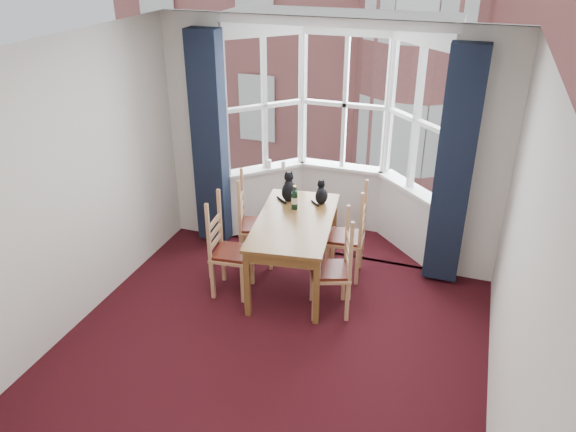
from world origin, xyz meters
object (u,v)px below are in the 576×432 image
at_px(chair_left_far, 249,226).
at_px(candle_tall, 269,164).
at_px(candle_short, 283,165).
at_px(cat_left, 289,190).
at_px(cat_right, 321,195).
at_px(chair_right_far, 353,239).
at_px(wine_bottle, 295,199).
at_px(dining_table, 295,227).
at_px(chair_right_near, 339,272).
at_px(chair_left_near, 224,253).

relative_size(chair_left_far, candle_tall, 8.13).
height_order(candle_tall, candle_short, candle_tall).
distance_m(cat_left, cat_right, 0.38).
xyz_separation_m(chair_right_far, wine_bottle, (-0.68, -0.09, 0.45)).
distance_m(dining_table, chair_left_far, 0.73).
bearing_deg(chair_right_far, candle_short, 144.12).
bearing_deg(wine_bottle, dining_table, -71.58).
relative_size(chair_right_far, cat_right, 3.35).
xyz_separation_m(chair_right_far, candle_short, (-1.13, 0.82, 0.45)).
bearing_deg(dining_table, chair_right_near, -31.47).
bearing_deg(candle_tall, chair_right_near, -48.62).
height_order(dining_table, chair_right_far, chair_right_far).
bearing_deg(cat_left, chair_right_near, -45.45).
xyz_separation_m(chair_left_far, chair_right_near, (1.25, -0.62, 0.00)).
bearing_deg(candle_short, chair_right_near, -53.38).
bearing_deg(candle_tall, candle_short, 9.24).
distance_m(dining_table, chair_right_far, 0.72).
bearing_deg(chair_left_far, cat_left, 26.55).
bearing_deg(chair_left_near, chair_right_near, 1.69).
bearing_deg(chair_right_far, cat_right, 160.15).
relative_size(chair_left_near, chair_right_far, 1.00).
relative_size(chair_left_near, cat_left, 2.70).
bearing_deg(chair_right_near, wine_bottle, 137.68).
bearing_deg(candle_short, wine_bottle, -63.51).
xyz_separation_m(dining_table, chair_right_near, (0.60, -0.37, -0.23)).
bearing_deg(wine_bottle, chair_right_near, -42.32).
bearing_deg(wine_bottle, chair_right_far, 7.61).
relative_size(dining_table, chair_right_near, 1.76).
xyz_separation_m(chair_right_near, cat_right, (-0.44, 0.87, 0.43)).
bearing_deg(dining_table, cat_left, 115.30).
height_order(cat_right, candle_tall, cat_right).
bearing_deg(cat_left, wine_bottle, -57.20).
height_order(dining_table, wine_bottle, wine_bottle).
height_order(chair_right_near, cat_right, cat_right).
bearing_deg(chair_right_far, chair_left_far, -175.65).
distance_m(chair_right_near, chair_right_far, 0.72).
bearing_deg(cat_left, chair_left_far, -153.45).
height_order(chair_right_far, candle_tall, candle_tall).
xyz_separation_m(chair_left_near, wine_bottle, (0.59, 0.66, 0.45)).
bearing_deg(candle_short, dining_table, -65.22).
distance_m(dining_table, chair_left_near, 0.82).
bearing_deg(candle_short, chair_left_near, -95.05).
xyz_separation_m(chair_left_near, candle_short, (0.14, 1.57, 0.45)).
height_order(dining_table, cat_right, cat_right).
height_order(dining_table, chair_left_near, chair_left_near).
xyz_separation_m(chair_right_near, chair_right_far, (-0.01, 0.72, 0.00)).
xyz_separation_m(dining_table, chair_left_near, (-0.68, -0.41, -0.23)).
relative_size(cat_right, candle_tall, 2.43).
xyz_separation_m(cat_right, candle_short, (-0.69, 0.66, 0.03)).
bearing_deg(chair_left_far, chair_right_near, -26.45).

